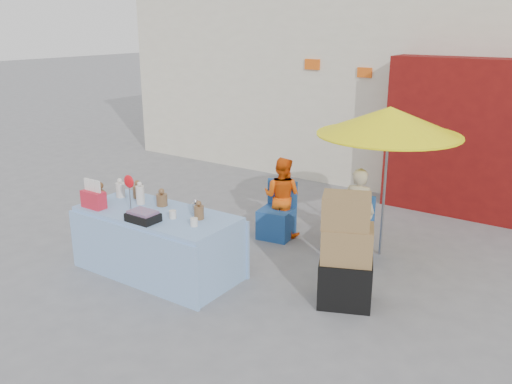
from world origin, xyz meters
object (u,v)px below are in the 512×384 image
Objects in this scene: chair_right at (352,239)px; vendor_beige at (358,212)px; box_stack at (346,255)px; vendor_orange at (282,197)px; market_table at (157,241)px; umbrella at (390,122)px; chair_left at (277,221)px.

chair_right is 0.68× the size of vendor_beige.
chair_right is 0.64× the size of box_stack.
vendor_orange is 1.25m from vendor_beige.
market_table is 1.75× the size of vendor_beige.
vendor_orange is at bearing -174.47° from umbrella.
umbrella reaches higher than vendor_orange.
box_stack reaches higher than vendor_orange.
market_table is 2.67m from chair_right.
market_table reaches higher than chair_left.
umbrella reaches higher than vendor_beige.
umbrella is at bearing 97.29° from box_stack.
chair_left is at bearing -2.69° from vendor_beige.
market_table is 2.77m from vendor_beige.
market_table is at bearing -165.02° from box_stack.
vendor_beige is 1.49m from box_stack.
vendor_beige reaches higher than chair_right.
chair_left is (0.61, 1.90, -0.17)m from market_table.
vendor_orange is 2.25m from box_stack.
chair_right is 1.41m from box_stack.
vendor_orange is 0.58× the size of umbrella.
umbrella reaches higher than chair_left.
market_table is at bearing -116.55° from chair_left.
chair_right is at bearing 165.04° from vendor_orange.
chair_left is 0.41× the size of umbrella.
chair_right is at bearing -8.82° from chair_left.
market_table is 2.57× the size of chair_left.
market_table is 1.79× the size of vendor_orange.
umbrella is (1.55, 0.15, 1.28)m from vendor_orange.
box_stack is (0.50, -1.41, -0.01)m from vendor_beige.
chair_left is at bearing 143.99° from box_stack.
box_stack is at bearing -44.82° from chair_left.
vendor_orange is at bearing -8.82° from vendor_beige.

